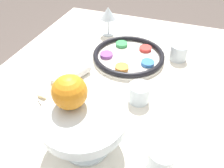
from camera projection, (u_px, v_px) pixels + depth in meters
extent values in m
cube|color=silver|center=(110.00, 143.00, 1.02)|extent=(1.20, 0.91, 0.72)
cylinder|color=silver|center=(128.00, 58.00, 0.91)|extent=(0.29, 0.29, 0.01)
torus|color=black|center=(129.00, 55.00, 0.90)|extent=(0.29, 0.29, 0.02)
cylinder|color=orange|center=(122.00, 68.00, 0.84)|extent=(0.05, 0.05, 0.01)
cylinder|color=#2D6BB7|center=(148.00, 63.00, 0.86)|extent=(0.05, 0.05, 0.01)
cylinder|color=red|center=(145.00, 49.00, 0.94)|extent=(0.05, 0.05, 0.01)
cylinder|color=#33934C|center=(122.00, 44.00, 0.97)|extent=(0.05, 0.05, 0.01)
cylinder|color=#844299|center=(107.00, 55.00, 0.90)|extent=(0.05, 0.05, 0.01)
cylinder|color=silver|center=(108.00, 34.00, 1.07)|extent=(0.06, 0.06, 0.00)
cylinder|color=silver|center=(108.00, 26.00, 1.05)|extent=(0.01, 0.01, 0.07)
cone|color=silver|center=(108.00, 13.00, 1.00)|extent=(0.07, 0.07, 0.06)
cylinder|color=silver|center=(87.00, 144.00, 0.59)|extent=(0.13, 0.13, 0.01)
cylinder|color=silver|center=(85.00, 133.00, 0.56)|extent=(0.03, 0.03, 0.09)
cylinder|color=silver|center=(83.00, 117.00, 0.52)|extent=(0.21, 0.21, 0.03)
sphere|color=orange|center=(70.00, 92.00, 0.51)|extent=(0.08, 0.08, 0.08)
cylinder|color=silver|center=(63.00, 93.00, 0.75)|extent=(0.17, 0.17, 0.01)
cube|color=#D1B784|center=(63.00, 91.00, 0.74)|extent=(0.13, 0.13, 0.01)
cylinder|color=white|center=(72.00, 76.00, 0.79)|extent=(0.16, 0.10, 0.04)
cylinder|color=silver|center=(139.00, 93.00, 0.71)|extent=(0.07, 0.07, 0.06)
cylinder|color=silver|center=(162.00, 159.00, 0.53)|extent=(0.07, 0.07, 0.06)
cylinder|color=silver|center=(179.00, 52.00, 0.89)|extent=(0.07, 0.07, 0.06)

